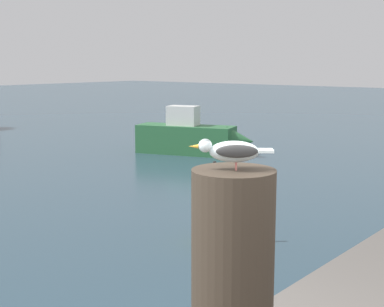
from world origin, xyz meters
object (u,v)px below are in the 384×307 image
(mooring_post, at_px, (233,274))
(channel_buoy, at_px, (214,214))
(seagull, at_px, (233,151))
(boat_green, at_px, (195,138))

(mooring_post, distance_m, channel_buoy, 6.20)
(seagull, distance_m, boat_green, 14.89)
(seagull, bearing_deg, boat_green, 39.58)
(seagull, height_order, boat_green, seagull)
(seagull, relative_size, channel_buoy, 0.25)
(seagull, bearing_deg, mooring_post, -52.09)
(channel_buoy, bearing_deg, boat_green, 40.94)
(mooring_post, relative_size, channel_buoy, 0.77)
(seagull, bearing_deg, channel_buoy, 37.62)
(mooring_post, height_order, boat_green, mooring_post)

